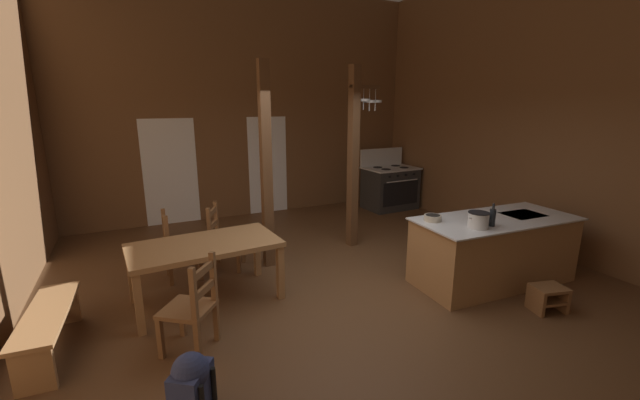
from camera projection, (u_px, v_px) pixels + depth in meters
name	position (u px, v px, depth m)	size (l,w,h in m)	color
ground_plane	(346.00, 299.00, 4.97)	(7.97, 9.09, 0.10)	brown
wall_back	(248.00, 106.00, 8.10)	(7.97, 0.14, 4.56)	brown
wall_right	(562.00, 107.00, 5.93)	(0.14, 9.09, 4.56)	brown
glazed_door_back_left	(171.00, 172.00, 7.67)	(1.00, 0.01, 2.05)	white
glazed_panel_back_right	(268.00, 165.00, 8.49)	(0.84, 0.01, 2.05)	white
kitchen_island	(493.00, 250.00, 5.25)	(2.20, 1.06, 0.88)	#9E7044
stove_range	(390.00, 187.00, 8.91)	(1.17, 0.86, 1.32)	#2B2B2B
support_post_with_pot_rack	(355.00, 151.00, 6.35)	(0.61, 0.26, 2.91)	brown
support_post_center	(266.00, 168.00, 5.54)	(0.14, 0.14, 2.91)	brown
step_stool	(548.00, 296.00, 4.55)	(0.42, 0.36, 0.30)	brown
dining_table	(205.00, 250.00, 4.67)	(1.76, 1.03, 0.74)	#9E7044
ladderback_chair_near_window	(193.00, 307.00, 3.76)	(0.62, 0.62, 0.95)	brown
ladderback_chair_by_post	(178.00, 247.00, 5.34)	(0.44, 0.44, 0.95)	brown
ladderback_chair_at_table_end	(223.00, 238.00, 5.68)	(0.59, 0.59, 0.95)	brown
bench_along_left_wall	(48.00, 325.00, 3.74)	(0.44, 1.29, 0.44)	#9E7044
backpack	(192.00, 388.00, 2.89)	(0.38, 0.39, 0.60)	navy
stockpot_on_counter	(478.00, 220.00, 4.73)	(0.32, 0.25, 0.19)	silver
mixing_bowl_on_counter	(433.00, 218.00, 5.02)	(0.22, 0.22, 0.08)	#B2A893
bottle_tall_on_counter	(492.00, 217.00, 4.79)	(0.07, 0.07, 0.28)	#1E2328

